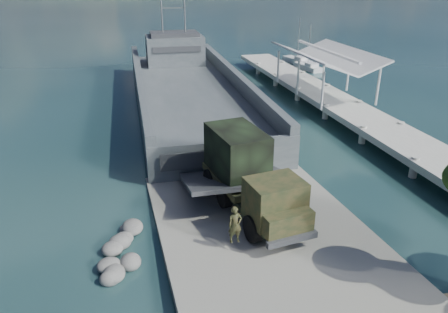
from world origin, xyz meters
TOP-DOWN VIEW (x-y plane):
  - ground at (0.00, 0.00)m, footprint 1400.00×1400.00m
  - boat_ramp at (0.00, -1.00)m, footprint 10.00×18.00m
  - shoreline_rocks at (-6.20, 0.50)m, footprint 3.20×5.60m
  - pier at (13.00, 18.77)m, footprint 6.40×44.00m
  - landing_craft at (0.60, 22.76)m, footprint 11.02×38.18m
  - military_truck at (-0.11, 2.37)m, footprint 3.64×8.55m
  - soldier at (-1.83, -1.11)m, footprint 0.66×0.45m
  - sailboat_near at (18.45, 34.62)m, footprint 2.10×4.92m
  - sailboat_far at (18.76, 38.63)m, footprint 2.51×5.32m

SIDE VIEW (x-z plane):
  - ground at x=0.00m, z-range 0.00..0.00m
  - shoreline_rocks at x=-6.20m, z-range -0.45..0.45m
  - boat_ramp at x=0.00m, z-range 0.00..0.50m
  - sailboat_near at x=18.45m, z-range -2.59..3.21m
  - sailboat_far at x=18.76m, z-range -2.79..3.45m
  - landing_craft at x=0.60m, z-range -4.70..6.54m
  - soldier at x=-1.83m, z-range 0.50..2.26m
  - pier at x=13.00m, z-range -1.45..4.65m
  - military_truck at x=-0.11m, z-range 0.49..4.34m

